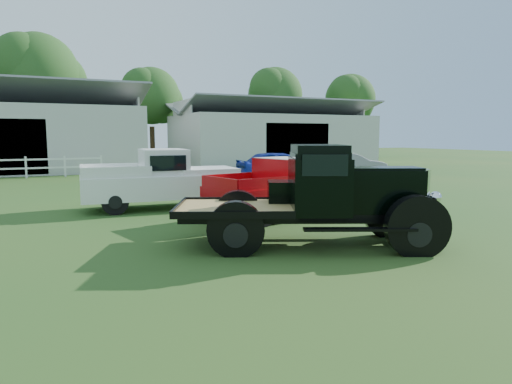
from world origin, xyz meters
name	(u,v)px	position (x,y,z in m)	size (l,w,h in m)	color
ground	(272,248)	(0.00, 0.00, 0.00)	(120.00, 120.00, 0.00)	#244F1C
shed_right	(272,133)	(14.00, 27.00, 2.60)	(16.80, 9.20, 5.20)	#ABAAA8
tree_b	(39,94)	(-4.00, 34.00, 5.75)	(6.90, 6.90, 11.50)	#2A4917
tree_c	(152,111)	(5.00, 33.00, 4.50)	(5.40, 5.40, 9.00)	#2A4917
tree_d	(275,110)	(18.00, 34.00, 5.00)	(6.00, 6.00, 10.00)	#2A4917
tree_e	(350,113)	(26.00, 32.00, 4.75)	(5.70, 5.70, 9.50)	#2A4917
vintage_flatbed	(313,196)	(0.93, -0.11, 1.08)	(5.46, 2.16, 2.16)	black
red_pickup	(284,187)	(2.04, 3.19, 0.87)	(4.76, 1.83, 1.74)	#AE080D
white_pickup	(161,179)	(-0.79, 6.34, 0.94)	(5.12, 1.99, 1.88)	white
misc_car_blue	(279,165)	(7.16, 12.98, 0.78)	(1.83, 4.56, 1.55)	#142796
misc_car_grey	(349,165)	(11.55, 12.73, 0.69)	(1.47, 4.21, 1.39)	gray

